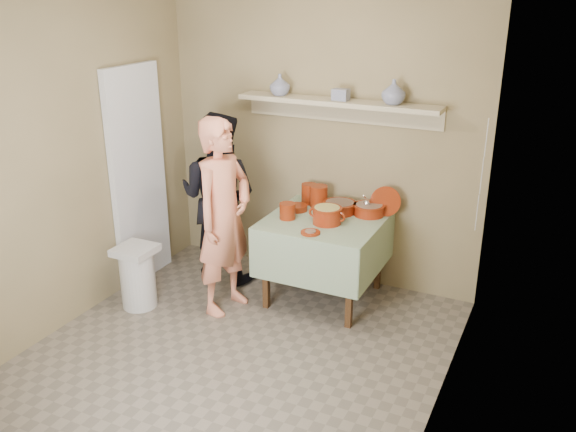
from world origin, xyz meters
The scene contains 22 objects.
ground centered at (0.00, 0.00, 0.00)m, with size 3.50×3.50×0.00m, color #726759.
tile_panel centered at (-1.46, 0.95, 1.00)m, with size 0.06×0.70×2.00m, color silver.
plate_stack_a centered at (-0.04, 1.58, 0.85)m, with size 0.14×0.14×0.18m, color maroon.
plate_stack_b centered at (0.08, 1.54, 0.86)m, with size 0.16×0.16×0.19m, color maroon.
bowl_stack centered at (-0.04, 1.14, 0.83)m, with size 0.14×0.14×0.14m, color maroon.
empty_bowl centered at (-0.05, 1.36, 0.79)m, with size 0.18×0.18×0.05m, color maroon.
propped_lid centered at (0.68, 1.60, 0.88)m, with size 0.26×0.26×0.02m, color maroon.
vase_right centered at (0.69, 1.62, 1.82)m, with size 0.19×0.19×0.20m, color navy.
vase_left centered at (-0.34, 1.60, 1.81)m, with size 0.18×0.18×0.19m, color navy.
ceramic_box centered at (0.23, 1.61, 1.77)m, with size 0.14×0.10×0.10m, color navy.
person_cook centered at (-0.45, 0.76, 0.84)m, with size 0.61×0.40×1.68m, color #F28A68.
person_helper centered at (-0.82, 1.29, 0.79)m, with size 0.77×0.60×1.59m, color black.
room_shell centered at (0.00, 0.00, 1.61)m, with size 3.04×3.54×2.62m.
serving_table centered at (0.25, 1.28, 0.64)m, with size 0.97×0.97×0.76m.
cazuela_meat_a centered at (0.31, 1.47, 0.82)m, with size 0.30×0.30×0.10m.
cazuela_meat_b centered at (0.56, 1.52, 0.82)m, with size 0.28×0.28×0.10m.
ladle centered at (0.54, 1.51, 0.87)m, with size 0.08×0.26×0.19m.
cazuela_rice centered at (0.30, 1.18, 0.85)m, with size 0.33×0.25×0.14m.
front_plate centered at (0.27, 0.92, 0.77)m, with size 0.16×0.16×0.03m.
wall_shelf centered at (0.20, 1.65, 1.67)m, with size 1.80×0.25×0.21m.
trash_bin centered at (-1.15, 0.45, 0.28)m, with size 0.32×0.32×0.56m.
electrical_cord centered at (1.47, 1.48, 1.25)m, with size 0.01×0.05×0.90m.
Camera 1 is at (2.07, -3.25, 2.65)m, focal length 38.00 mm.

